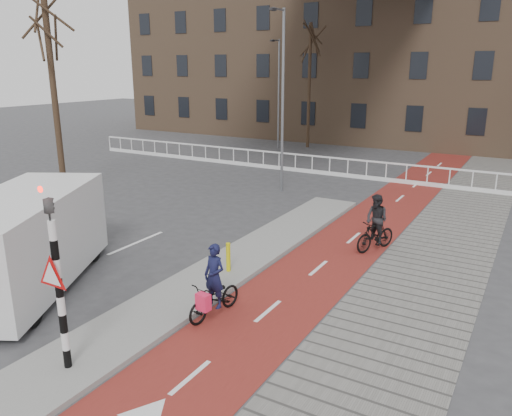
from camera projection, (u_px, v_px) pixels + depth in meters
The scene contains 15 objects.
ground at pixel (163, 333), 10.79m from camera, with size 120.00×120.00×0.00m, color #38383A.
bike_lane at pixel (372, 222), 18.40m from camera, with size 2.50×60.00×0.01m, color maroon.
sidewalk at pixel (452, 235), 17.05m from camera, with size 3.00×60.00×0.01m, color slate.
curb_island at pixel (235, 263), 14.44m from camera, with size 1.80×16.00×0.12m, color gray.
traffic_signal at pixel (57, 275), 8.85m from camera, with size 0.80×0.80×3.68m.
bollard at pixel (228, 257), 13.64m from camera, with size 0.12×0.12×0.81m, color #CAC30B.
cyclist_near at pixel (215, 293), 11.35m from camera, with size 0.78×1.70×1.74m.
cyclist_far at pixel (376, 228), 15.43m from camera, with size 1.10×1.68×1.78m.
van at pixel (23, 241), 12.63m from camera, with size 4.70×6.12×2.46m.
railing at pixel (295, 166), 27.27m from camera, with size 28.00×0.10×0.99m.
townhouse_row at pixel (410, 34), 36.75m from camera, with size 46.00×10.00×15.90m.
tree_left at pixel (55, 99), 20.55m from camera, with size 0.26×0.26×8.48m, color black.
tree_mid at pixel (309, 87), 34.41m from camera, with size 0.22×0.22×8.38m, color black.
streetlight_near at pixel (283, 104), 21.98m from camera, with size 0.12×0.12×7.92m, color slate.
streetlight_left at pixel (279, 95), 34.20m from camera, with size 0.12×0.12×7.31m, color slate.
Camera 1 is at (6.56, -7.34, 5.56)m, focal length 35.00 mm.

